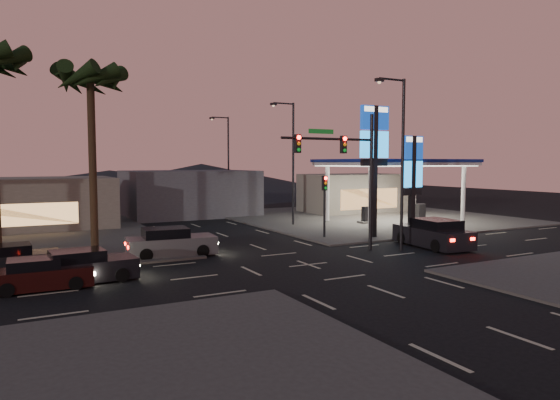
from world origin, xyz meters
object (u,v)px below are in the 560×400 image
car_lane_b_front (170,243)px  car_lane_b_mid (12,260)px  car_lane_a_mid (40,275)px  suv_station (433,234)px  traffic_signal_mast (347,162)px  gas_station (395,164)px  car_lane_a_front (83,267)px  pylon_sign_tall (374,145)px  pylon_sign_short (412,170)px

car_lane_b_front → car_lane_b_mid: bearing=-174.8°
car_lane_a_mid → car_lane_b_front: car_lane_b_front is taller
car_lane_b_mid → suv_station: suv_station is taller
suv_station → traffic_signal_mast: bearing=169.9°
car_lane_b_mid → suv_station: bearing=-9.7°
gas_station → traffic_signal_mast: (-12.24, -10.01, 0.15)m
car_lane_a_front → car_lane_b_mid: size_ratio=1.06×
car_lane_a_front → car_lane_b_front: size_ratio=0.90×
car_lane_b_mid → pylon_sign_tall: bearing=1.7°
car_lane_a_front → car_lane_b_mid: car_lane_a_front is taller
car_lane_a_mid → suv_station: size_ratio=0.74×
traffic_signal_mast → car_lane_b_mid: traffic_signal_mast is taller
car_lane_b_front → car_lane_a_mid: bearing=-145.2°
car_lane_a_mid → suv_station: bearing=0.2°
pylon_sign_short → pylon_sign_tall: bearing=158.2°
gas_station → traffic_signal_mast: traffic_signal_mast is taller
pylon_sign_short → suv_station: size_ratio=1.28×
pylon_sign_tall → suv_station: size_ratio=1.65×
pylon_sign_short → suv_station: pylon_sign_short is taller
car_lane_a_front → suv_station: 20.08m
pylon_sign_tall → car_lane_b_front: (-14.07, 0.03, -5.65)m
pylon_sign_tall → gas_station: bearing=40.9°
gas_station → pylon_sign_short: pylon_sign_short is taller
pylon_sign_short → car_lane_b_front: size_ratio=1.39×
car_lane_a_mid → car_lane_b_front: size_ratio=0.80×
pylon_sign_short → car_lane_b_mid: 24.61m
car_lane_b_mid → car_lane_a_front: bearing=-52.0°
pylon_sign_tall → car_lane_b_mid: pylon_sign_tall is taller
traffic_signal_mast → car_lane_a_mid: traffic_signal_mast is taller
car_lane_a_front → car_lane_b_mid: bearing=128.0°
pylon_sign_tall → suv_station: bearing=-77.4°
pylon_sign_tall → pylon_sign_short: pylon_sign_tall is taller
pylon_sign_tall → suv_station: pylon_sign_tall is taller
traffic_signal_mast → suv_station: traffic_signal_mast is taller
gas_station → car_lane_b_mid: gas_station is taller
car_lane_b_front → traffic_signal_mast: bearing=-20.8°
pylon_sign_tall → car_lane_a_front: bearing=-167.7°
pylon_sign_short → traffic_signal_mast: 7.69m
pylon_sign_tall → car_lane_a_front: (-19.06, -4.15, -5.73)m
pylon_sign_short → suv_station: 5.43m
car_lane_a_front → car_lane_a_mid: (-1.70, -0.46, -0.06)m
car_lane_a_mid → suv_station: suv_station is taller
suv_station → pylon_sign_short: bearing=67.2°
car_lane_b_mid → gas_station: bearing=13.7°
pylon_sign_short → car_lane_a_mid: size_ratio=1.74×
car_lane_a_front → traffic_signal_mast: bearing=2.6°
pylon_sign_tall → pylon_sign_short: size_ratio=1.29×
traffic_signal_mast → car_lane_b_front: (-9.33, 3.55, -4.48)m
gas_station → car_lane_a_front: bearing=-158.1°
traffic_signal_mast → gas_station: bearing=39.3°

